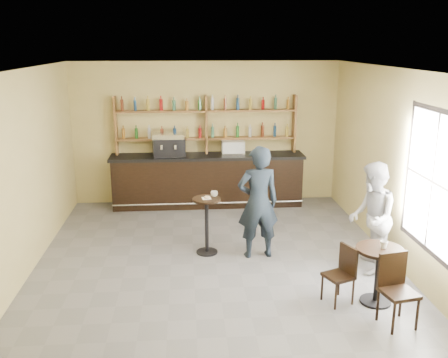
{
  "coord_description": "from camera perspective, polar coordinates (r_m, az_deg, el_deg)",
  "views": [
    {
      "loc": [
        -0.46,
        -7.7,
        3.6
      ],
      "look_at": [
        0.2,
        0.8,
        1.25
      ],
      "focal_mm": 40.0,
      "sensor_mm": 36.0,
      "label": 1
    }
  ],
  "objects": [
    {
      "name": "donut",
      "position": [
        8.55,
        -1.95,
        -2.1
      ],
      "size": [
        0.14,
        0.14,
        0.04
      ],
      "primitive_type": "torus",
      "rotation": [
        0.0,
        0.0,
        -0.36
      ],
      "color": "#B98943",
      "rests_on": "napkin"
    },
    {
      "name": "pastry_case",
      "position": [
        11.14,
        1.03,
        3.6
      ],
      "size": [
        0.52,
        0.42,
        0.31
      ],
      "primitive_type": null,
      "rotation": [
        0.0,
        0.0,
        -0.01
      ],
      "color": "silver",
      "rests_on": "bar_counter"
    },
    {
      "name": "cup_cafe",
      "position": [
        7.31,
        17.8,
        -7.15
      ],
      "size": [
        0.13,
        0.13,
        0.1
      ],
      "primitive_type": "imported",
      "rotation": [
        0.0,
        0.0,
        -0.21
      ],
      "color": "white",
      "rests_on": "cafe_table"
    },
    {
      "name": "cafe_table",
      "position": [
        7.48,
        17.14,
        -10.5
      ],
      "size": [
        0.8,
        0.8,
        0.84
      ],
      "primitive_type": null,
      "rotation": [
        0.0,
        0.0,
        -0.24
      ],
      "color": "black",
      "rests_on": "floor"
    },
    {
      "name": "patron_second",
      "position": [
        8.28,
        16.49,
        -4.28
      ],
      "size": [
        0.89,
        1.03,
        1.8
      ],
      "primitive_type": "imported",
      "rotation": [
        0.0,
        0.0,
        -1.84
      ],
      "color": "#A0A0A5",
      "rests_on": "floor"
    },
    {
      "name": "napkin",
      "position": [
        8.56,
        -2.02,
        -2.22
      ],
      "size": [
        0.17,
        0.17,
        0.0
      ],
      "primitive_type": "cube",
      "rotation": [
        0.0,
        0.0,
        0.14
      ],
      "color": "white",
      "rests_on": "pedestal_table"
    },
    {
      "name": "cup_pedestal",
      "position": [
        8.65,
        -1.12,
        -1.7
      ],
      "size": [
        0.13,
        0.13,
        0.1
      ],
      "primitive_type": "imported",
      "rotation": [
        0.0,
        0.0,
        -0.09
      ],
      "color": "white",
      "rests_on": "pedestal_table"
    },
    {
      "name": "chair_south",
      "position": [
        6.98,
        19.37,
        -12.09
      ],
      "size": [
        0.49,
        0.49,
        0.96
      ],
      "primitive_type": null,
      "rotation": [
        0.0,
        0.0,
        0.21
      ],
      "color": "black",
      "rests_on": "floor"
    },
    {
      "name": "window_pane",
      "position": [
        7.61,
        22.74,
        -0.29
      ],
      "size": [
        0.0,
        2.0,
        2.0
      ],
      "primitive_type": "plane",
      "rotation": [
        1.57,
        0.0,
        -1.57
      ],
      "color": "white",
      "rests_on": "wall_right"
    },
    {
      "name": "wall_back",
      "position": [
        11.39,
        -2.06,
        5.28
      ],
      "size": [
        7.0,
        0.0,
        7.0
      ],
      "primitive_type": "plane",
      "rotation": [
        1.57,
        0.0,
        0.0
      ],
      "color": "tan",
      "rests_on": "floor"
    },
    {
      "name": "shelf_unit",
      "position": [
        11.23,
        -2.05,
        6.22
      ],
      "size": [
        4.0,
        0.26,
        1.4
      ],
      "primitive_type": null,
      "color": "brown",
      "rests_on": "wall_back"
    },
    {
      "name": "liquor_bottles",
      "position": [
        11.2,
        -2.05,
        7.08
      ],
      "size": [
        3.68,
        0.1,
        1.0
      ],
      "primitive_type": null,
      "color": "#8C5919",
      "rests_on": "shelf_unit"
    },
    {
      "name": "floor",
      "position": [
        8.52,
        -0.94,
        -9.61
      ],
      "size": [
        7.0,
        7.0,
        0.0
      ],
      "primitive_type": "plane",
      "color": "slate",
      "rests_on": "ground"
    },
    {
      "name": "pedestal_table",
      "position": [
        8.73,
        -1.99,
        -5.38
      ],
      "size": [
        0.56,
        0.56,
        1.01
      ],
      "primitive_type": null,
      "rotation": [
        0.0,
        0.0,
        0.16
      ],
      "color": "black",
      "rests_on": "floor"
    },
    {
      "name": "ceiling",
      "position": [
        7.73,
        -1.04,
        12.43
      ],
      "size": [
        7.0,
        7.0,
        0.0
      ],
      "primitive_type": "plane",
      "rotation": [
        3.14,
        0.0,
        0.0
      ],
      "color": "white",
      "rests_on": "wall_back"
    },
    {
      "name": "wall_front",
      "position": [
        4.68,
        1.66,
        -9.91
      ],
      "size": [
        7.0,
        0.0,
        7.0
      ],
      "primitive_type": "plane",
      "rotation": [
        -1.57,
        0.0,
        0.0
      ],
      "color": "tan",
      "rests_on": "floor"
    },
    {
      "name": "espresso_machine",
      "position": [
        11.08,
        -6.34,
        3.93
      ],
      "size": [
        0.74,
        0.53,
        0.49
      ],
      "primitive_type": null,
      "rotation": [
        0.0,
        0.0,
        0.13
      ],
      "color": "black",
      "rests_on": "bar_counter"
    },
    {
      "name": "man_main",
      "position": [
        8.47,
        3.91,
        -2.68
      ],
      "size": [
        0.75,
        0.53,
        1.95
      ],
      "primitive_type": "imported",
      "rotation": [
        0.0,
        0.0,
        3.24
      ],
      "color": "black",
      "rests_on": "floor"
    },
    {
      "name": "window_frame",
      "position": [
        7.6,
        22.7,
        -0.29
      ],
      "size": [
        0.04,
        1.7,
        2.1
      ],
      "primitive_type": null,
      "color": "black",
      "rests_on": "wall_right"
    },
    {
      "name": "wall_left",
      "position": [
        8.36,
        -21.99,
        0.41
      ],
      "size": [
        0.0,
        7.0,
        7.0
      ],
      "primitive_type": "plane",
      "rotation": [
        1.57,
        0.0,
        1.57
      ],
      "color": "tan",
      "rests_on": "floor"
    },
    {
      "name": "wall_right",
      "position": [
        8.68,
        19.2,
        1.21
      ],
      "size": [
        0.0,
        7.0,
        7.0
      ],
      "primitive_type": "plane",
      "rotation": [
        1.57,
        0.0,
        -1.57
      ],
      "color": "tan",
      "rests_on": "floor"
    },
    {
      "name": "bar_counter",
      "position": [
        11.28,
        -1.88,
        -0.12
      ],
      "size": [
        4.31,
        0.84,
        1.17
      ],
      "primitive_type": null,
      "color": "black",
      "rests_on": "floor"
    },
    {
      "name": "chair_west",
      "position": [
        7.35,
        12.93,
        -10.69
      ],
      "size": [
        0.47,
        0.47,
        0.83
      ],
      "primitive_type": null,
      "rotation": [
        0.0,
        0.0,
        -1.18
      ],
      "color": "black",
      "rests_on": "floor"
    }
  ]
}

